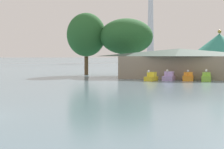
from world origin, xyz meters
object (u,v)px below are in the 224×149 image
pedal_boat_orange (188,77)px  green_roof_pavilion (219,52)px  pedal_boat_yellow (151,77)px  shoreline_tree_tall_left (86,35)px  shoreline_tree_mid (126,37)px  pedal_boat_lavender (169,77)px  boathouse (179,63)px  pedal_boat_lime (206,77)px

pedal_boat_orange → green_roof_pavilion: bearing=161.3°
pedal_boat_yellow → pedal_boat_orange: (5.37, 1.74, 0.00)m
shoreline_tree_tall_left → shoreline_tree_mid: size_ratio=1.11×
green_roof_pavilion → shoreline_tree_tall_left: 25.84m
pedal_boat_orange → green_roof_pavilion: (4.17, 15.19, 4.01)m
pedal_boat_yellow → pedal_boat_lavender: 2.84m
pedal_boat_yellow → boathouse: (3.42, 6.78, 2.09)m
pedal_boat_lavender → pedal_boat_lime: bearing=96.5°
shoreline_tree_tall_left → boathouse: bearing=-21.0°
pedal_boat_yellow → pedal_boat_lime: pedal_boat_lime is taller
green_roof_pavilion → shoreline_tree_tall_left: size_ratio=0.78×
pedal_boat_lime → green_roof_pavilion: 15.89m
shoreline_tree_mid → pedal_boat_yellow: bearing=-62.4°
pedal_boat_yellow → shoreline_tree_mid: (-7.95, 15.20, 7.02)m
pedal_boat_yellow → green_roof_pavilion: size_ratio=0.27×
boathouse → shoreline_tree_mid: shoreline_tree_mid is taller
pedal_boat_lavender → boathouse: boathouse is taller
pedal_boat_lime → shoreline_tree_tall_left: shoreline_tree_tall_left is taller
boathouse → pedal_boat_orange: bearing=-68.8°
shoreline_tree_tall_left → shoreline_tree_mid: (7.97, 1.01, -0.42)m
pedal_boat_yellow → pedal_boat_lime: bearing=114.6°
pedal_boat_yellow → pedal_boat_lime: size_ratio=0.86×
pedal_boat_orange → shoreline_tree_mid: bearing=-138.6°
pedal_boat_lime → pedal_boat_lavender: bearing=-88.9°
pedal_boat_orange → shoreline_tree_mid: (-13.32, 13.47, 7.02)m
pedal_boat_lime → shoreline_tree_mid: 22.15m
pedal_boat_orange → green_roof_pavilion: 16.25m
pedal_boat_yellow → pedal_boat_lavender: bearing=132.5°
shoreline_tree_mid → boathouse: bearing=-36.6°
pedal_boat_lime → boathouse: (-4.66, 5.16, 2.08)m
pedal_boat_lavender → shoreline_tree_mid: (-10.43, 13.82, 7.00)m
pedal_boat_orange → shoreline_tree_mid: size_ratio=0.27×
pedal_boat_orange → shoreline_tree_tall_left: size_ratio=0.24×
pedal_boat_lavender → shoreline_tree_tall_left: bearing=-120.7°
pedal_boat_yellow → boathouse: 7.87m
pedal_boat_lime → shoreline_tree_tall_left: bearing=-119.0°
shoreline_tree_mid → pedal_boat_orange: bearing=-45.3°
pedal_boat_lavender → pedal_boat_lime: pedal_boat_lime is taller
pedal_boat_yellow → shoreline_tree_tall_left: 22.59m
pedal_boat_orange → boathouse: bearing=-162.1°
pedal_boat_orange → boathouse: (-1.95, 5.04, 2.09)m
pedal_boat_orange → shoreline_tree_tall_left: 25.77m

